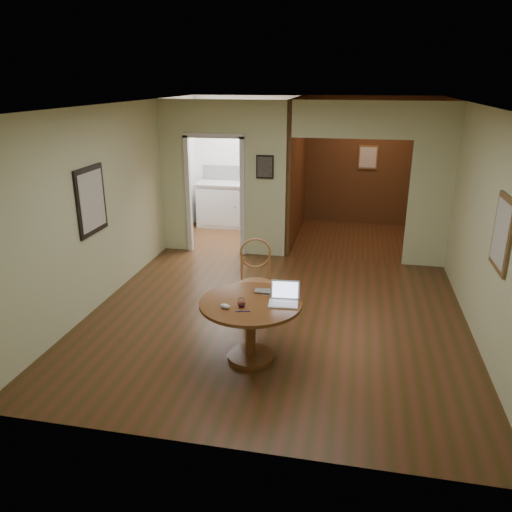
% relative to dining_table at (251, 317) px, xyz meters
% --- Properties ---
extents(floor, '(5.00, 5.00, 0.00)m').
position_rel_dining_table_xyz_m(floor, '(0.10, 1.01, -0.53)').
color(floor, '#402C12').
rests_on(floor, ground).
extents(room_shell, '(5.20, 7.50, 5.00)m').
position_rel_dining_table_xyz_m(room_shell, '(-0.36, 4.11, 0.76)').
color(room_shell, silver).
rests_on(room_shell, ground).
extents(dining_table, '(1.14, 1.14, 0.71)m').
position_rel_dining_table_xyz_m(dining_table, '(0.00, 0.00, 0.00)').
color(dining_table, brown).
rests_on(dining_table, ground).
extents(chair, '(0.55, 0.55, 1.07)m').
position_rel_dining_table_xyz_m(chair, '(-0.16, 1.06, 0.07)').
color(chair, '#9F5C38').
rests_on(chair, ground).
extents(open_laptop, '(0.33, 0.30, 0.22)m').
position_rel_dining_table_xyz_m(open_laptop, '(0.36, 0.06, 0.25)').
color(open_laptop, silver).
rests_on(open_laptop, dining_table).
extents(closed_laptop, '(0.30, 0.20, 0.02)m').
position_rel_dining_table_xyz_m(closed_laptop, '(0.14, 0.24, 0.20)').
color(closed_laptop, silver).
rests_on(closed_laptop, dining_table).
extents(mouse, '(0.13, 0.10, 0.05)m').
position_rel_dining_table_xyz_m(mouse, '(-0.23, -0.21, 0.21)').
color(mouse, silver).
rests_on(mouse, dining_table).
extents(wine_glass, '(0.09, 0.09, 0.10)m').
position_rel_dining_table_xyz_m(wine_glass, '(-0.07, -0.14, 0.24)').
color(wine_glass, white).
rests_on(wine_glass, dining_table).
extents(pen, '(0.15, 0.05, 0.01)m').
position_rel_dining_table_xyz_m(pen, '(-0.03, -0.26, 0.19)').
color(pen, '#0D0F5B').
rests_on(pen, dining_table).
extents(kitchen_cabinet, '(2.06, 0.60, 0.94)m').
position_rel_dining_table_xyz_m(kitchen_cabinet, '(-1.25, 5.21, -0.05)').
color(kitchen_cabinet, white).
rests_on(kitchen_cabinet, ground).
extents(grocery_bag, '(0.34, 0.31, 0.28)m').
position_rel_dining_table_xyz_m(grocery_bag, '(-0.62, 5.21, 0.56)').
color(grocery_bag, beige).
rests_on(grocery_bag, kitchen_cabinet).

